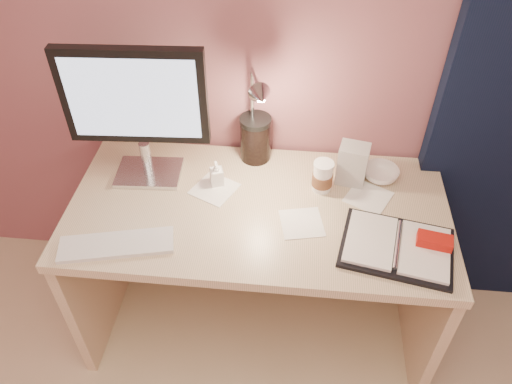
# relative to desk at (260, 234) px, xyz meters

# --- Properties ---
(desk) EXTENTS (1.40, 0.70, 0.73)m
(desk) POSITION_rel_desk_xyz_m (0.00, 0.00, 0.00)
(desk) COLOR beige
(desk) RESTS_ON ground
(monitor) EXTENTS (0.51, 0.20, 0.54)m
(monitor) POSITION_rel_desk_xyz_m (-0.45, 0.06, 0.55)
(monitor) COLOR silver
(monitor) RESTS_ON desk
(keyboard) EXTENTS (0.40, 0.20, 0.02)m
(keyboard) POSITION_rel_desk_xyz_m (-0.46, -0.31, 0.23)
(keyboard) COLOR silver
(keyboard) RESTS_ON desk
(planner) EXTENTS (0.41, 0.34, 0.06)m
(planner) POSITION_rel_desk_xyz_m (0.49, -0.23, 0.24)
(planner) COLOR black
(planner) RESTS_ON desk
(paper_a) EXTENTS (0.17, 0.17, 0.00)m
(paper_a) POSITION_rel_desk_xyz_m (0.16, -0.14, 0.23)
(paper_a) COLOR white
(paper_a) RESTS_ON desk
(paper_b) EXTENTS (0.20, 0.20, 0.00)m
(paper_b) POSITION_rel_desk_xyz_m (0.41, 0.02, 0.23)
(paper_b) COLOR white
(paper_b) RESTS_ON desk
(paper_c) EXTENTS (0.20, 0.20, 0.00)m
(paper_c) POSITION_rel_desk_xyz_m (-0.18, 0.01, 0.23)
(paper_c) COLOR white
(paper_c) RESTS_ON desk
(coffee_cup) EXTENTS (0.08, 0.08, 0.13)m
(coffee_cup) POSITION_rel_desk_xyz_m (0.23, 0.05, 0.28)
(coffee_cup) COLOR white
(coffee_cup) RESTS_ON desk
(bowl) EXTENTS (0.15, 0.15, 0.04)m
(bowl) POSITION_rel_desk_xyz_m (0.46, 0.14, 0.25)
(bowl) COLOR white
(bowl) RESTS_ON desk
(lotion_bottle) EXTENTS (0.06, 0.06, 0.11)m
(lotion_bottle) POSITION_rel_desk_xyz_m (-0.17, 0.04, 0.28)
(lotion_bottle) COLOR white
(lotion_bottle) RESTS_ON desk
(dark_jar) EXTENTS (0.12, 0.12, 0.17)m
(dark_jar) POSITION_rel_desk_xyz_m (-0.04, 0.22, 0.31)
(dark_jar) COLOR black
(dark_jar) RESTS_ON desk
(product_box) EXTENTS (0.12, 0.11, 0.16)m
(product_box) POSITION_rel_desk_xyz_m (0.34, 0.11, 0.31)
(product_box) COLOR beige
(product_box) RESTS_ON desk
(desk_lamp) EXTENTS (0.14, 0.26, 0.42)m
(desk_lamp) POSITION_rel_desk_xyz_m (-0.08, 0.12, 0.49)
(desk_lamp) COLOR silver
(desk_lamp) RESTS_ON desk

